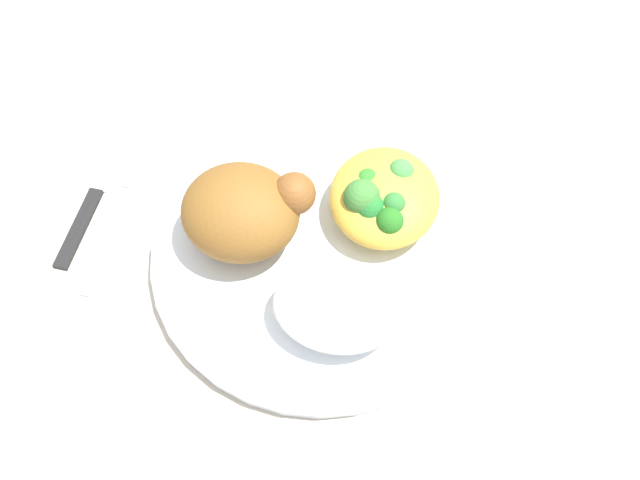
{
  "coord_description": "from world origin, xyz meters",
  "views": [
    {
      "loc": [
        0.05,
        -0.27,
        0.5
      ],
      "look_at": [
        0.0,
        0.0,
        0.03
      ],
      "focal_mm": 38.19,
      "sensor_mm": 36.0,
      "label": 1
    }
  ],
  "objects_px": {
    "rice_pile": "(336,307)",
    "fork": "(120,213)",
    "plate": "(320,251)",
    "roasted_chicken": "(246,207)",
    "mac_cheese_with_broccoli": "(383,197)",
    "knife": "(96,191)"
  },
  "relations": [
    {
      "from": "rice_pile",
      "to": "fork",
      "type": "xyz_separation_m",
      "value": [
        -0.2,
        0.06,
        -0.03
      ]
    },
    {
      "from": "rice_pile",
      "to": "knife",
      "type": "xyz_separation_m",
      "value": [
        -0.23,
        0.08,
        -0.03
      ]
    },
    {
      "from": "mac_cheese_with_broccoli",
      "to": "knife",
      "type": "bearing_deg",
      "value": -175.34
    },
    {
      "from": "rice_pile",
      "to": "fork",
      "type": "bearing_deg",
      "value": 162.2
    },
    {
      "from": "plate",
      "to": "knife",
      "type": "height_order",
      "value": "plate"
    },
    {
      "from": "fork",
      "to": "rice_pile",
      "type": "bearing_deg",
      "value": -17.8
    },
    {
      "from": "plate",
      "to": "fork",
      "type": "xyz_separation_m",
      "value": [
        -0.18,
        0.01,
        -0.01
      ]
    },
    {
      "from": "rice_pile",
      "to": "fork",
      "type": "relative_size",
      "value": 0.68
    },
    {
      "from": "rice_pile",
      "to": "knife",
      "type": "relative_size",
      "value": 0.51
    },
    {
      "from": "plate",
      "to": "roasted_chicken",
      "type": "bearing_deg",
      "value": 175.11
    },
    {
      "from": "mac_cheese_with_broccoli",
      "to": "knife",
      "type": "relative_size",
      "value": 0.52
    },
    {
      "from": "mac_cheese_with_broccoli",
      "to": "fork",
      "type": "relative_size",
      "value": 0.7
    },
    {
      "from": "plate",
      "to": "mac_cheese_with_broccoli",
      "type": "height_order",
      "value": "mac_cheese_with_broccoli"
    },
    {
      "from": "rice_pile",
      "to": "mac_cheese_with_broccoli",
      "type": "height_order",
      "value": "mac_cheese_with_broccoli"
    },
    {
      "from": "roasted_chicken",
      "to": "fork",
      "type": "xyz_separation_m",
      "value": [
        -0.12,
        0.0,
        -0.05
      ]
    },
    {
      "from": "rice_pile",
      "to": "mac_cheese_with_broccoli",
      "type": "distance_m",
      "value": 0.1
    },
    {
      "from": "roasted_chicken",
      "to": "mac_cheese_with_broccoli",
      "type": "height_order",
      "value": "roasted_chicken"
    },
    {
      "from": "rice_pile",
      "to": "mac_cheese_with_broccoli",
      "type": "bearing_deg",
      "value": 79.59
    },
    {
      "from": "plate",
      "to": "roasted_chicken",
      "type": "height_order",
      "value": "roasted_chicken"
    },
    {
      "from": "roasted_chicken",
      "to": "rice_pile",
      "type": "height_order",
      "value": "roasted_chicken"
    },
    {
      "from": "plate",
      "to": "rice_pile",
      "type": "height_order",
      "value": "rice_pile"
    },
    {
      "from": "fork",
      "to": "plate",
      "type": "bearing_deg",
      "value": -1.83
    }
  ]
}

